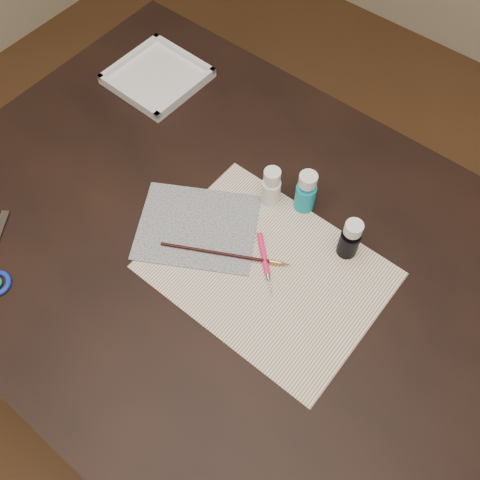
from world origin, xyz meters
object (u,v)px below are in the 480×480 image
Objects in this scene: paint_bottle_cyan at (306,192)px; paint_bottle_navy at (350,239)px; paint_bottle_white at (271,186)px; canvas at (197,227)px; paper at (267,270)px; palette_tray at (157,76)px.

paint_bottle_cyan is 0.13m from paint_bottle_navy.
paint_bottle_white is 0.18m from paint_bottle_navy.
paper is at bearing 3.65° from canvas.
paper is 0.16m from canvas.
paint_bottle_cyan is (0.13, 0.17, 0.05)m from canvas.
paint_bottle_white reaches higher than paper.
paint_bottle_navy is (0.18, -0.01, 0.00)m from paint_bottle_white.
paint_bottle_cyan is at bearing 164.07° from paint_bottle_navy.
paint_bottle_navy reaches higher than paint_bottle_white.
paper is 0.16m from paint_bottle_white.
paint_bottle_white is (0.07, 0.14, 0.04)m from canvas.
paint_bottle_navy is (0.09, 0.12, 0.05)m from paper.
canvas is 0.42m from palette_tray.
paint_bottle_navy is (0.25, 0.13, 0.04)m from canvas.
canvas is 1.17× the size of palette_tray.
paint_bottle_cyan is 0.48m from palette_tray.
paper is 4.26× the size of paint_bottle_cyan.
paper is 4.56× the size of paint_bottle_white.
canvas is 0.22m from paint_bottle_cyan.
paint_bottle_cyan is (-0.03, 0.16, 0.05)m from paper.
paint_bottle_navy is at bearing 53.80° from paper.
paper is at bearing -25.64° from palette_tray.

